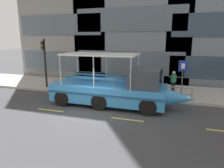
{
  "coord_description": "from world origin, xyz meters",
  "views": [
    {
      "loc": [
        4.79,
        -10.85,
        4.27
      ],
      "look_at": [
        0.71,
        1.84,
        1.3
      ],
      "focal_mm": 32.96,
      "sensor_mm": 36.0,
      "label": 1
    }
  ],
  "objects_px": {
    "traffic_light_pole": "(44,58)",
    "pedestrian_near_bow": "(173,80)",
    "duck_tour_boat": "(116,89)",
    "parking_sign": "(183,73)"
  },
  "relations": [
    {
      "from": "traffic_light_pole",
      "to": "pedestrian_near_bow",
      "type": "height_order",
      "value": "traffic_light_pole"
    },
    {
      "from": "traffic_light_pole",
      "to": "duck_tour_boat",
      "type": "xyz_separation_m",
      "value": [
        6.97,
        -2.34,
        -1.58
      ]
    },
    {
      "from": "traffic_light_pole",
      "to": "pedestrian_near_bow",
      "type": "relative_size",
      "value": 2.41
    },
    {
      "from": "duck_tour_boat",
      "to": "parking_sign",
      "type": "bearing_deg",
      "value": 32.94
    },
    {
      "from": "parking_sign",
      "to": "pedestrian_near_bow",
      "type": "height_order",
      "value": "parking_sign"
    },
    {
      "from": "parking_sign",
      "to": "pedestrian_near_bow",
      "type": "relative_size",
      "value": 1.55
    },
    {
      "from": "traffic_light_pole",
      "to": "duck_tour_boat",
      "type": "relative_size",
      "value": 0.45
    },
    {
      "from": "duck_tour_boat",
      "to": "pedestrian_near_bow",
      "type": "relative_size",
      "value": 5.41
    },
    {
      "from": "parking_sign",
      "to": "duck_tour_boat",
      "type": "distance_m",
      "value": 4.87
    },
    {
      "from": "parking_sign",
      "to": "duck_tour_boat",
      "type": "xyz_separation_m",
      "value": [
        -4.01,
        -2.6,
        -0.89
      ]
    }
  ]
}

